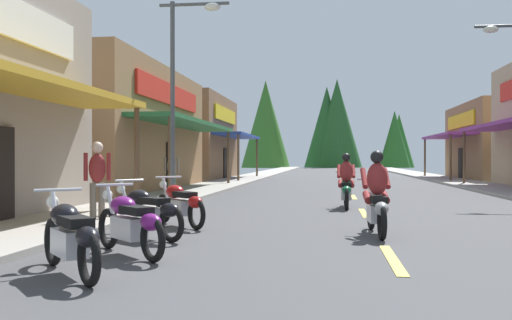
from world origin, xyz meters
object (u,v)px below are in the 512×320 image
(motorcycle_parked_left_3, at_px, (146,211))
(pedestrian_waiting, at_px, (172,170))
(rider_cruising_lead, at_px, (377,200))
(motorcycle_parked_left_4, at_px, (180,203))
(motorcycle_parked_left_1, at_px, (70,236))
(streetlamp_left, at_px, (183,72))
(rider_cruising_trailing, at_px, (346,185))
(pedestrian_strolling, at_px, (97,176))
(motorcycle_parked_left_2, at_px, (130,222))

(motorcycle_parked_left_3, distance_m, pedestrian_waiting, 10.59)
(motorcycle_parked_left_3, bearing_deg, rider_cruising_lead, -130.37)
(motorcycle_parked_left_4, bearing_deg, motorcycle_parked_left_1, 137.64)
(motorcycle_parked_left_4, xyz_separation_m, rider_cruising_lead, (3.97, -0.81, 0.17))
(motorcycle_parked_left_3, height_order, pedestrian_waiting, pedestrian_waiting)
(streetlamp_left, bearing_deg, rider_cruising_lead, -48.61)
(streetlamp_left, bearing_deg, pedestrian_waiting, 111.46)
(motorcycle_parked_left_1, distance_m, motorcycle_parked_left_4, 4.97)
(motorcycle_parked_left_1, xyz_separation_m, rider_cruising_lead, (3.99, 4.16, 0.17))
(pedestrian_waiting, bearing_deg, rider_cruising_lead, -163.61)
(rider_cruising_trailing, bearing_deg, streetlamp_left, 86.61)
(motorcycle_parked_left_1, relative_size, rider_cruising_lead, 0.78)
(motorcycle_parked_left_1, height_order, pedestrian_strolling, pedestrian_strolling)
(motorcycle_parked_left_4, distance_m, pedestrian_strolling, 1.95)
(motorcycle_parked_left_2, distance_m, motorcycle_parked_left_4, 3.51)
(streetlamp_left, distance_m, motorcycle_parked_left_2, 9.48)
(rider_cruising_trailing, bearing_deg, motorcycle_parked_left_3, 151.23)
(motorcycle_parked_left_1, bearing_deg, pedestrian_waiting, -30.80)
(motorcycle_parked_left_3, relative_size, rider_cruising_lead, 0.83)
(streetlamp_left, xyz_separation_m, rider_cruising_lead, (5.26, -5.97, -3.37))
(motorcycle_parked_left_1, xyz_separation_m, pedestrian_strolling, (-1.84, 5.11, 0.55))
(pedestrian_waiting, xyz_separation_m, pedestrian_strolling, (0.75, -8.37, 0.07))
(rider_cruising_lead, xyz_separation_m, pedestrian_strolling, (-5.83, 0.95, 0.39))
(streetlamp_left, distance_m, pedestrian_waiting, 4.71)
(pedestrian_strolling, bearing_deg, streetlamp_left, -34.11)
(streetlamp_left, relative_size, motorcycle_parked_left_2, 3.89)
(motorcycle_parked_left_3, distance_m, motorcycle_parked_left_4, 1.79)
(rider_cruising_trailing, bearing_deg, motorcycle_parked_left_4, 143.97)
(motorcycle_parked_left_3, xyz_separation_m, rider_cruising_trailing, (3.70, 6.61, 0.17))
(motorcycle_parked_left_2, height_order, rider_cruising_lead, rider_cruising_lead)
(motorcycle_parked_left_2, height_order, pedestrian_strolling, pedestrian_strolling)
(motorcycle_parked_left_4, bearing_deg, rider_cruising_lead, -143.71)
(motorcycle_parked_left_4, relative_size, rider_cruising_trailing, 0.77)
(motorcycle_parked_left_2, relative_size, rider_cruising_lead, 0.74)
(streetlamp_left, relative_size, pedestrian_strolling, 3.46)
(rider_cruising_trailing, height_order, pedestrian_waiting, pedestrian_waiting)
(motorcycle_parked_left_1, height_order, motorcycle_parked_left_2, same)
(motorcycle_parked_left_1, height_order, rider_cruising_trailing, rider_cruising_trailing)
(rider_cruising_trailing, xyz_separation_m, pedestrian_strolling, (-5.44, -4.69, 0.39))
(motorcycle_parked_left_1, height_order, rider_cruising_lead, rider_cruising_lead)
(motorcycle_parked_left_2, bearing_deg, rider_cruising_trailing, -67.24)
(motorcycle_parked_left_1, height_order, motorcycle_parked_left_4, same)
(motorcycle_parked_left_3, relative_size, pedestrian_strolling, 1.00)
(streetlamp_left, xyz_separation_m, motorcycle_parked_left_2, (1.49, -8.66, -3.54))
(motorcycle_parked_left_3, height_order, motorcycle_parked_left_4, same)
(rider_cruising_lead, height_order, pedestrian_strolling, pedestrian_strolling)
(motorcycle_parked_left_1, distance_m, rider_cruising_lead, 5.76)
(motorcycle_parked_left_3, distance_m, rider_cruising_trailing, 7.58)
(streetlamp_left, height_order, motorcycle_parked_left_3, streetlamp_left)
(motorcycle_parked_left_2, xyz_separation_m, pedestrian_waiting, (-2.80, 12.01, 0.49))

